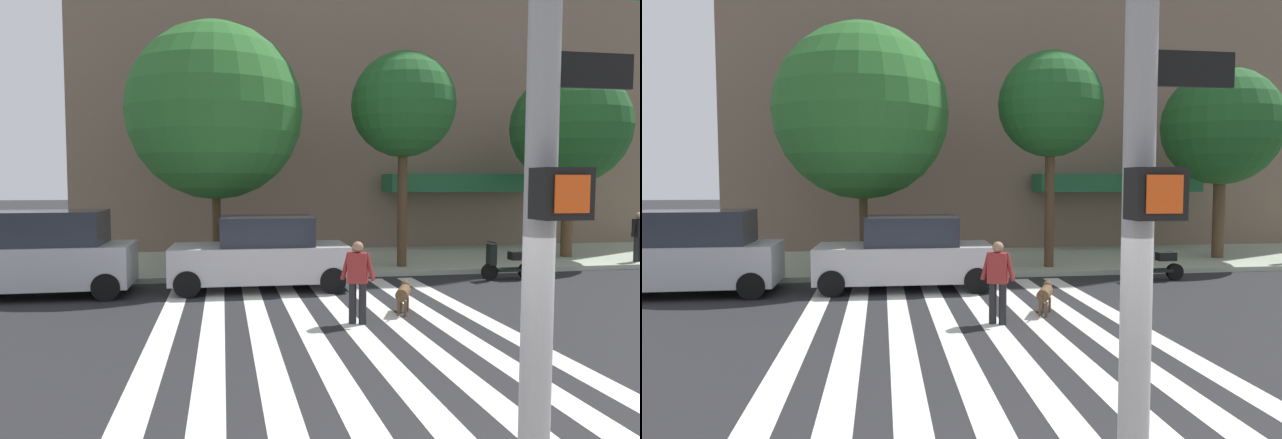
# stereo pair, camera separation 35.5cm
# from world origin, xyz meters

# --- Properties ---
(ground_plane) EXTENTS (160.00, 160.00, 0.00)m
(ground_plane) POSITION_xyz_m (0.00, 6.23, 0.00)
(ground_plane) COLOR #232326
(sidewalk_far) EXTENTS (80.00, 6.00, 0.15)m
(sidewalk_far) POSITION_xyz_m (0.00, 15.46, 0.07)
(sidewalk_far) COLOR #A4AF98
(sidewalk_far) RESTS_ON ground_plane
(crosswalk_stripes) EXTENTS (6.75, 11.86, 0.01)m
(crosswalk_stripes) POSITION_xyz_m (-0.15, 6.23, 0.00)
(crosswalk_stripes) COLOR silver
(crosswalk_stripes) RESTS_ON ground_plane
(traffic_light_pole) EXTENTS (0.74, 0.46, 5.80)m
(traffic_light_pole) POSITION_xyz_m (-0.38, -0.45, 3.52)
(traffic_light_pole) COLOR gray
(traffic_light_pole) RESTS_ON sidewalk_near
(parked_car_near_curb) EXTENTS (4.37, 1.93, 2.09)m
(parked_car_near_curb) POSITION_xyz_m (-6.57, 11.22, 1.02)
(parked_car_near_curb) COLOR #B6B8BD
(parked_car_near_curb) RESTS_ON ground_plane
(parked_car_behind_first) EXTENTS (4.58, 2.08, 1.90)m
(parked_car_behind_first) POSITION_xyz_m (-1.20, 11.22, 0.91)
(parked_car_behind_first) COLOR #B7B5B8
(parked_car_behind_first) RESTS_ON ground_plane
(parked_scooter) EXTENTS (1.63, 0.50, 1.11)m
(parked_scooter) POSITION_xyz_m (5.84, 11.38, 0.48)
(parked_scooter) COLOR black
(parked_scooter) RESTS_ON ground_plane
(street_tree_nearest) EXTENTS (5.13, 5.13, 7.26)m
(street_tree_nearest) POSITION_xyz_m (-2.37, 13.46, 4.84)
(street_tree_nearest) COLOR #4C3823
(street_tree_nearest) RESTS_ON sidewalk_far
(street_tree_middle) EXTENTS (3.23, 3.23, 6.64)m
(street_tree_middle) POSITION_xyz_m (3.33, 13.41, 5.14)
(street_tree_middle) COLOR #4C3823
(street_tree_middle) RESTS_ON sidewalk_far
(street_tree_further) EXTENTS (4.03, 4.03, 6.58)m
(street_tree_further) POSITION_xyz_m (9.79, 14.60, 4.69)
(street_tree_further) COLOR #4C3823
(street_tree_further) RESTS_ON sidewalk_far
(pedestrian_dog_walker) EXTENTS (0.68, 0.38, 1.64)m
(pedestrian_dog_walker) POSITION_xyz_m (0.41, 7.27, 0.93)
(pedestrian_dog_walker) COLOR black
(pedestrian_dog_walker) RESTS_ON ground_plane
(dog_on_leash) EXTENTS (0.57, 1.03, 0.65)m
(dog_on_leash) POSITION_xyz_m (1.59, 7.98, 0.44)
(dog_on_leash) COLOR brown
(dog_on_leash) RESTS_ON ground_plane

